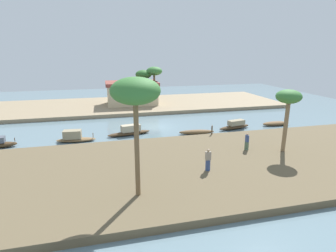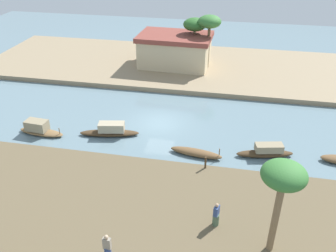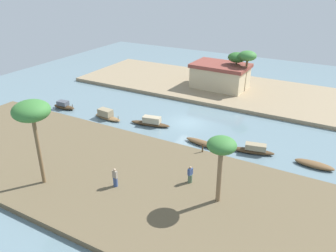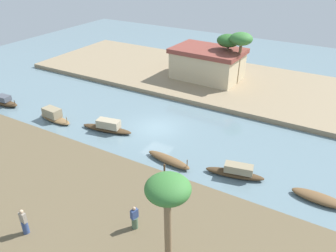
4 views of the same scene
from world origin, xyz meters
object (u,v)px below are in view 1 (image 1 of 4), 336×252
at_px(palm_tree_left_far, 288,99).
at_px(palm_tree_right_short, 154,72).
at_px(sampan_downstream_large, 235,125).
at_px(palm_tree_left_near, 135,93).
at_px(palm_tree_right_tall, 144,75).
at_px(sampan_with_tall_canopy, 197,132).
at_px(person_by_mooring, 208,161).
at_px(sampan_foreground, 276,123).
at_px(mooring_post, 212,130).
at_px(riverside_building, 132,93).
at_px(sampan_near_left_bank, 74,137).
at_px(person_on_near_bank, 247,142).
at_px(sampan_with_red_awning, 130,131).

distance_m(palm_tree_left_far, palm_tree_right_short, 27.16).
relative_size(sampan_downstream_large, palm_tree_left_near, 0.60).
bearing_deg(sampan_downstream_large, palm_tree_right_tall, 102.23).
distance_m(sampan_with_tall_canopy, palm_tree_right_tall, 19.21).
bearing_deg(person_by_mooring, palm_tree_right_tall, 90.70).
distance_m(sampan_foreground, palm_tree_left_near, 25.36).
height_order(mooring_post, riverside_building, riverside_building).
relative_size(sampan_near_left_bank, person_by_mooring, 2.39).
bearing_deg(mooring_post, palm_tree_left_far, -57.77).
bearing_deg(sampan_downstream_large, person_on_near_bank, -122.77).
bearing_deg(sampan_with_tall_canopy, palm_tree_right_tall, 106.39).
bearing_deg(riverside_building, palm_tree_left_near, -95.08).
distance_m(sampan_with_red_awning, person_on_near_bank, 13.04).
bearing_deg(riverside_building, sampan_downstream_large, -56.80).
bearing_deg(sampan_foreground, palm_tree_right_short, 128.09).
relative_size(sampan_near_left_bank, palm_tree_left_far, 0.73).
relative_size(sampan_downstream_large, sampan_near_left_bank, 1.09).
height_order(sampan_near_left_bank, palm_tree_right_tall, palm_tree_right_tall).
distance_m(person_on_near_bank, palm_tree_left_far, 5.12).
bearing_deg(palm_tree_right_tall, palm_tree_right_short, -18.39).
xyz_separation_m(sampan_foreground, palm_tree_left_far, (-5.93, -9.79, 4.93)).
relative_size(sampan_with_tall_canopy, mooring_post, 4.45).
height_order(sampan_downstream_large, sampan_near_left_bank, sampan_near_left_bank).
height_order(sampan_foreground, person_by_mooring, person_by_mooring).
bearing_deg(palm_tree_left_far, palm_tree_right_tall, 105.96).
bearing_deg(sampan_near_left_bank, palm_tree_right_tall, 63.90).
height_order(sampan_with_tall_canopy, person_on_near_bank, person_on_near_bank).
bearing_deg(palm_tree_left_far, palm_tree_left_near, -161.16).
height_order(sampan_foreground, palm_tree_right_short, palm_tree_right_short).
distance_m(mooring_post, palm_tree_left_near, 15.97).
bearing_deg(sampan_with_tall_canopy, sampan_foreground, 13.88).
distance_m(person_by_mooring, riverside_building, 28.61).
relative_size(sampan_foreground, person_on_near_bank, 2.33).
xyz_separation_m(sampan_with_tall_canopy, sampan_downstream_large, (5.20, 0.91, 0.18)).
xyz_separation_m(person_by_mooring, palm_tree_right_tall, (0.39, 29.32, 3.89)).
xyz_separation_m(sampan_foreground, sampan_with_red_awning, (-18.30, 0.42, 0.19)).
distance_m(sampan_foreground, sampan_with_red_awning, 18.30).
bearing_deg(palm_tree_left_near, person_on_near_bank, 28.68).
xyz_separation_m(person_by_mooring, riverside_building, (-1.73, 28.53, 1.12)).
bearing_deg(mooring_post, sampan_with_tall_canopy, 112.97).
distance_m(person_by_mooring, mooring_post, 9.66).
bearing_deg(person_on_near_bank, riverside_building, 30.61).
relative_size(sampan_downstream_large, riverside_building, 0.52).
bearing_deg(palm_tree_right_short, person_on_near_bank, -83.04).
bearing_deg(sampan_downstream_large, person_by_mooring, -137.22).
height_order(sampan_downstream_large, palm_tree_right_short, palm_tree_right_short).
xyz_separation_m(sampan_near_left_bank, palm_tree_left_far, (18.26, -9.28, 4.70)).
xyz_separation_m(sampan_downstream_large, palm_tree_right_short, (-6.22, 16.90, 5.19)).
bearing_deg(person_on_near_bank, palm_tree_left_far, -97.29).
distance_m(sampan_near_left_bank, palm_tree_right_short, 21.72).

